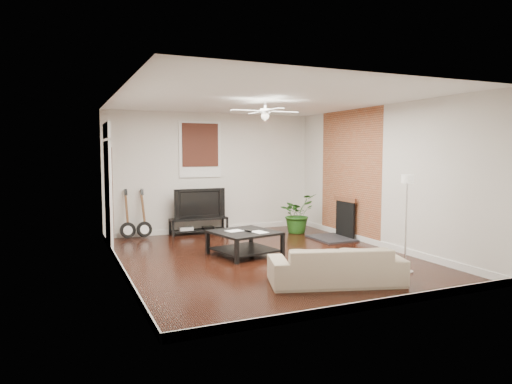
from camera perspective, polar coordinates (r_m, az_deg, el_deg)
room at (r=8.11m, az=1.13°, el=1.53°), size 5.01×6.01×2.81m
brick_accent at (r=10.22m, az=11.54°, el=2.15°), size 0.02×2.20×2.80m
fireplace at (r=10.14m, az=10.12°, el=-3.18°), size 0.80×1.10×0.92m
window_back at (r=10.77m, az=-6.96°, el=5.28°), size 1.00×0.06×1.30m
door_left at (r=9.32m, az=-17.83°, el=0.82°), size 0.08×1.00×2.50m
tv_stand at (r=10.70m, az=-7.12°, el=-4.21°), size 1.33×0.35×0.37m
tv at (r=10.64m, az=-7.18°, el=-1.37°), size 1.19×0.16×0.68m
coffee_table at (r=8.45m, az=-1.43°, el=-6.38°), size 1.25×1.25×0.44m
sofa at (r=6.74m, az=9.92°, el=-8.92°), size 2.03×1.27×0.55m
floor_lamp at (r=7.54m, az=18.17°, el=-3.77°), size 0.32×0.32×1.55m
potted_plant at (r=10.76m, az=5.13°, el=-2.68°), size 1.03×0.97×0.91m
guitar_left at (r=10.29m, az=-15.70°, el=-2.67°), size 0.37×0.28×1.10m
guitar_right at (r=10.31m, az=-13.75°, el=-2.61°), size 0.38×0.31×1.10m
ceiling_fan at (r=8.12m, az=1.14°, el=10.01°), size 1.24×1.24×0.32m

